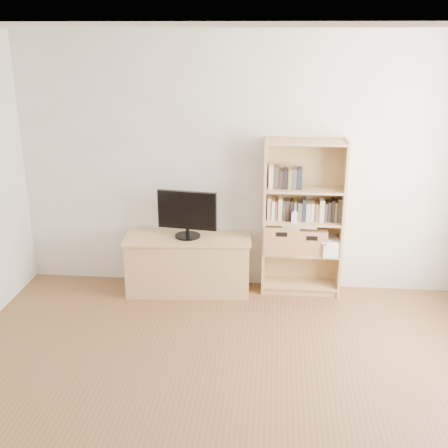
# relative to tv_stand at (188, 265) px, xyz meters

# --- Properties ---
(floor) EXTENTS (4.50, 5.00, 0.01)m
(floor) POSITION_rel_tv_stand_xyz_m (0.50, -2.27, -0.29)
(floor) COLOR brown
(floor) RESTS_ON ground
(back_wall) EXTENTS (4.50, 0.02, 2.60)m
(back_wall) POSITION_rel_tv_stand_xyz_m (0.50, 0.23, 1.01)
(back_wall) COLOR beige
(back_wall) RESTS_ON floor
(ceiling) EXTENTS (4.50, 5.00, 0.01)m
(ceiling) POSITION_rel_tv_stand_xyz_m (0.50, -2.27, 2.31)
(ceiling) COLOR white
(ceiling) RESTS_ON back_wall
(tv_stand) EXTENTS (1.28, 0.56, 0.57)m
(tv_stand) POSITION_rel_tv_stand_xyz_m (0.00, 0.00, 0.00)
(tv_stand) COLOR tan
(tv_stand) RESTS_ON floor
(bookshelf) EXTENTS (0.80, 0.29, 1.60)m
(bookshelf) POSITION_rel_tv_stand_xyz_m (1.16, 0.09, 0.51)
(bookshelf) COLOR tan
(bookshelf) RESTS_ON floor
(television) EXTENTS (0.61, 0.12, 0.47)m
(television) POSITION_rel_tv_stand_xyz_m (0.00, 0.00, 0.55)
(television) COLOR black
(television) RESTS_ON tv_stand
(books_row_mid) EXTENTS (0.74, 0.17, 0.20)m
(books_row_mid) POSITION_rel_tv_stand_xyz_m (1.16, 0.11, 0.59)
(books_row_mid) COLOR #B7A69C
(books_row_mid) RESTS_ON bookshelf
(books_row_upper) EXTENTS (0.38, 0.15, 0.19)m
(books_row_upper) POSITION_rel_tv_stand_xyz_m (0.98, 0.11, 0.92)
(books_row_upper) COLOR #B7A69C
(books_row_upper) RESTS_ON bookshelf
(baby_monitor) EXTENTS (0.06, 0.04, 0.11)m
(baby_monitor) POSITION_rel_tv_stand_xyz_m (1.07, 0.00, 0.55)
(baby_monitor) COLOR white
(baby_monitor) RESTS_ON bookshelf
(basket_left) EXTENTS (0.36, 0.30, 0.29)m
(basket_left) POSITION_rel_tv_stand_xyz_m (0.95, 0.09, 0.30)
(basket_left) COLOR #B47E51
(basket_left) RESTS_ON bookshelf
(basket_right) EXTENTS (0.32, 0.27, 0.25)m
(basket_right) POSITION_rel_tv_stand_xyz_m (1.26, 0.09, 0.29)
(basket_right) COLOR #B47E51
(basket_right) RESTS_ON bookshelf
(laptop) EXTENTS (0.36, 0.26, 0.03)m
(laptop) POSITION_rel_tv_stand_xyz_m (1.13, 0.08, 0.46)
(laptop) COLOR white
(laptop) RESTS_ON basket_left
(magazine_stack) EXTENTS (0.25, 0.32, 0.13)m
(magazine_stack) POSITION_rel_tv_stand_xyz_m (1.43, 0.09, 0.22)
(magazine_stack) COLOR beige
(magazine_stack) RESTS_ON bookshelf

